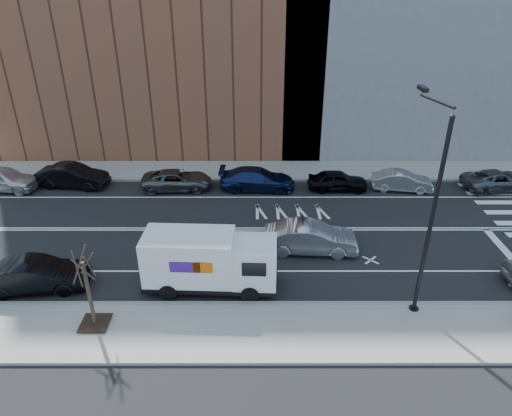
{
  "coord_description": "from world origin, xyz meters",
  "views": [
    {
      "loc": [
        -0.1,
        -23.48,
        13.61
      ],
      "look_at": [
        -0.08,
        0.02,
        1.4
      ],
      "focal_mm": 32.0,
      "sensor_mm": 36.0,
      "label": 1
    }
  ],
  "objects_px": {
    "fedex_van": "(209,261)",
    "far_parked_a": "(3,178)",
    "far_parked_b": "(73,176)",
    "driving_sedan": "(310,238)"
  },
  "relations": [
    {
      "from": "far_parked_a",
      "to": "far_parked_b",
      "type": "height_order",
      "value": "far_parked_a"
    },
    {
      "from": "fedex_van",
      "to": "far_parked_b",
      "type": "bearing_deg",
      "value": 134.93
    },
    {
      "from": "far_parked_a",
      "to": "driving_sedan",
      "type": "relative_size",
      "value": 0.98
    },
    {
      "from": "fedex_van",
      "to": "far_parked_a",
      "type": "relative_size",
      "value": 1.31
    },
    {
      "from": "driving_sedan",
      "to": "far_parked_a",
      "type": "bearing_deg",
      "value": 71.92
    },
    {
      "from": "far_parked_a",
      "to": "far_parked_b",
      "type": "relative_size",
      "value": 1.0
    },
    {
      "from": "far_parked_b",
      "to": "driving_sedan",
      "type": "distance_m",
      "value": 17.97
    },
    {
      "from": "far_parked_b",
      "to": "driving_sedan",
      "type": "height_order",
      "value": "driving_sedan"
    },
    {
      "from": "far_parked_a",
      "to": "far_parked_b",
      "type": "distance_m",
      "value": 4.73
    },
    {
      "from": "far_parked_b",
      "to": "fedex_van",
      "type": "bearing_deg",
      "value": -129.66
    }
  ]
}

